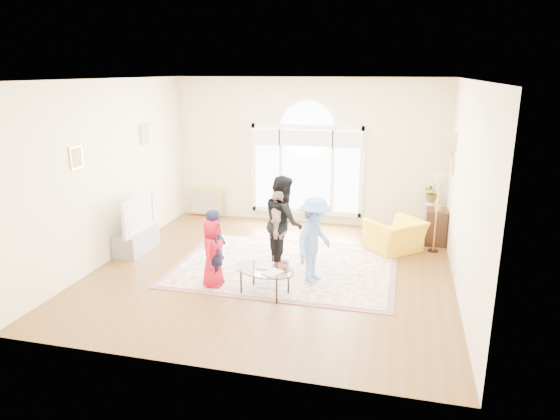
% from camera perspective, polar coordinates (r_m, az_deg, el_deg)
% --- Properties ---
extents(ground, '(6.00, 6.00, 0.00)m').
position_cam_1_polar(ground, '(8.66, -0.87, -6.96)').
color(ground, brown).
rests_on(ground, ground).
extents(room_shell, '(6.00, 6.00, 6.00)m').
position_cam_1_polar(room_shell, '(10.90, 2.98, 6.34)').
color(room_shell, beige).
rests_on(room_shell, ground).
extents(area_rug, '(3.60, 2.60, 0.02)m').
position_cam_1_polar(area_rug, '(8.82, 0.63, -6.46)').
color(area_rug, beige).
rests_on(area_rug, ground).
extents(rug_border, '(3.80, 2.80, 0.01)m').
position_cam_1_polar(rug_border, '(8.82, 0.63, -6.49)').
color(rug_border, '#8B5661').
rests_on(rug_border, ground).
extents(tv_console, '(0.45, 1.00, 0.42)m').
position_cam_1_polar(tv_console, '(9.86, -16.07, -3.42)').
color(tv_console, gray).
rests_on(tv_console, ground).
extents(television, '(0.18, 1.18, 0.68)m').
position_cam_1_polar(television, '(9.70, -16.28, -0.35)').
color(television, black).
rests_on(television, tv_console).
extents(coffee_table, '(1.13, 0.88, 0.54)m').
position_cam_1_polar(coffee_table, '(7.65, -1.76, -6.89)').
color(coffee_table, silver).
rests_on(coffee_table, ground).
extents(armchair, '(1.26, 1.26, 0.62)m').
position_cam_1_polar(armchair, '(9.71, 13.03, -2.90)').
color(armchair, gold).
rests_on(armchair, ground).
extents(side_cabinet, '(0.40, 0.50, 0.70)m').
position_cam_1_polar(side_cabinet, '(10.35, 17.37, -1.82)').
color(side_cabinet, black).
rests_on(side_cabinet, ground).
extents(floor_lamp, '(0.29, 0.29, 1.51)m').
position_cam_1_polar(floor_lamp, '(9.64, 17.69, 2.65)').
color(floor_lamp, black).
rests_on(floor_lamp, ground).
extents(plant_pedestal, '(0.20, 0.20, 0.70)m').
position_cam_1_polar(plant_pedestal, '(10.90, 16.81, -0.89)').
color(plant_pedestal, white).
rests_on(plant_pedestal, ground).
extents(potted_plant, '(0.45, 0.42, 0.42)m').
position_cam_1_polar(potted_plant, '(10.76, 17.04, 1.96)').
color(potted_plant, '#33722D').
rests_on(potted_plant, plant_pedestal).
extents(leaning_picture, '(0.80, 0.14, 0.62)m').
position_cam_1_polar(leaning_picture, '(11.98, -8.24, -0.64)').
color(leaning_picture, tan).
rests_on(leaning_picture, ground).
extents(child_red, '(0.36, 0.54, 1.11)m').
position_cam_1_polar(child_red, '(7.95, -7.70, -4.81)').
color(child_red, red).
rests_on(child_red, area_rug).
extents(child_navy, '(0.43, 0.52, 1.24)m').
position_cam_1_polar(child_navy, '(7.96, -7.29, -4.27)').
color(child_navy, '#141734').
rests_on(child_navy, area_rug).
extents(child_black, '(0.89, 0.97, 1.62)m').
position_cam_1_polar(child_black, '(8.54, 0.39, -1.38)').
color(child_black, black).
rests_on(child_black, area_rug).
extents(child_pink, '(0.46, 0.88, 1.43)m').
position_cam_1_polar(child_pink, '(8.49, -0.15, -2.17)').
color(child_pink, '#CB9198').
rests_on(child_pink, area_rug).
extents(child_blue, '(0.78, 1.03, 1.40)m').
position_cam_1_polar(child_blue, '(8.01, 3.95, -3.40)').
color(child_blue, '#6599E5').
rests_on(child_blue, area_rug).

